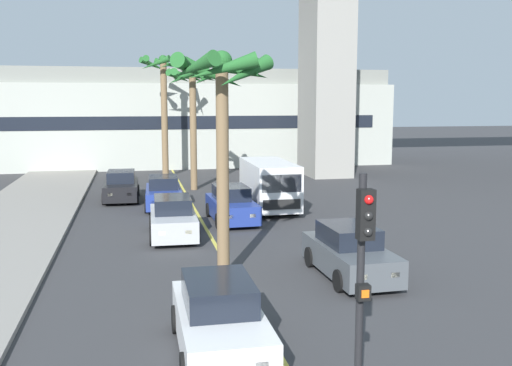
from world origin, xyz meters
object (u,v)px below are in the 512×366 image
Objects in this scene: car_queue_second at (232,205)px; traffic_light_median_near at (362,271)px; car_queue_sixth at (173,219)px; car_queue_fifth at (349,253)px; palm_tree_near_median at (192,91)px; delivery_van at (269,184)px; palm_tree_mid_median at (223,95)px; palm_tree_far_median at (164,84)px; car_queue_fourth at (219,320)px; car_queue_front at (164,193)px; car_queue_third at (121,187)px.

car_queue_second is 16.87m from traffic_light_median_near.
car_queue_fifth is at bearing -52.35° from car_queue_sixth.
palm_tree_near_median is (0.13, 26.29, 3.15)m from traffic_light_median_near.
car_queue_fifth is at bearing -76.24° from car_queue_second.
delivery_van is 11.94m from palm_tree_mid_median.
car_queue_second is 0.50× the size of palm_tree_far_median.
palm_tree_mid_median is at bearing -110.05° from delivery_van.
palm_tree_mid_median is 0.80× the size of palm_tree_far_median.
car_queue_fourth is 0.99× the size of car_queue_fifth.
palm_tree_near_median reaches higher than delivery_van.
palm_tree_near_median is 0.86× the size of palm_tree_far_median.
traffic_light_median_near is at bearing -84.63° from car_queue_front.
delivery_van is at bearing 89.52° from car_queue_fifth.
car_queue_front is 1.00× the size of car_queue_third.
car_queue_fourth is at bearing -89.12° from car_queue_front.
traffic_light_median_near is (-0.81, -16.73, 1.99)m from car_queue_second.
car_queue_second is at bearing 41.41° from car_queue_sixth.
car_queue_sixth is at bearing 97.61° from traffic_light_median_near.
car_queue_second is 0.99× the size of traffic_light_median_near.
car_queue_third is at bearing 126.05° from car_queue_second.
car_queue_third is 0.62× the size of palm_tree_mid_median.
palm_tree_mid_median is (-0.81, 8.47, 2.73)m from traffic_light_median_near.
palm_tree_far_median is (0.49, 29.02, 5.68)m from car_queue_fourth.
car_queue_front and car_queue_third have the same top height.
palm_tree_far_median is (-2.01, 15.84, 5.68)m from car_queue_second.
car_queue_front is at bearing 90.88° from car_queue_fourth.
car_queue_fifth is 1.00× the size of car_queue_sixth.
palm_tree_near_median is (-2.81, 18.26, 5.14)m from car_queue_fifth.
delivery_van is at bearing -68.31° from palm_tree_near_median.
car_queue_fourth is at bearing -100.08° from palm_tree_mid_median.
traffic_light_median_near is at bearing -110.11° from car_queue_fifth.
car_queue_front is at bearing 111.10° from car_queue_fifth.
car_queue_fourth is at bearing -100.71° from car_queue_second.
delivery_van reaches higher than car_queue_second.
traffic_light_median_near is 0.63× the size of palm_tree_mid_median.
car_queue_sixth is (0.03, -6.37, 0.00)m from car_queue_front.
palm_tree_far_median reaches higher than car_queue_second.
delivery_van is at bearing -31.88° from car_queue_third.
traffic_light_median_near reaches higher than car_queue_front.
traffic_light_median_near is 0.58× the size of palm_tree_near_median.
car_queue_front is 0.50× the size of palm_tree_far_median.
palm_tree_near_median reaches higher than car_queue_fourth.
traffic_light_median_near is at bearing -90.28° from palm_tree_near_median.
palm_tree_near_median reaches higher than palm_tree_mid_median.
palm_tree_near_median is (4.16, 2.91, 5.14)m from car_queue_third.
car_queue_third is at bearing 148.12° from delivery_van.
car_queue_fourth is (2.35, -19.84, 0.00)m from car_queue_third.
car_queue_fifth is at bearing -6.73° from palm_tree_mid_median.
palm_tree_far_median is at bearing 97.21° from car_queue_second.
palm_tree_near_median is at bearing 89.72° from traffic_light_median_near.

